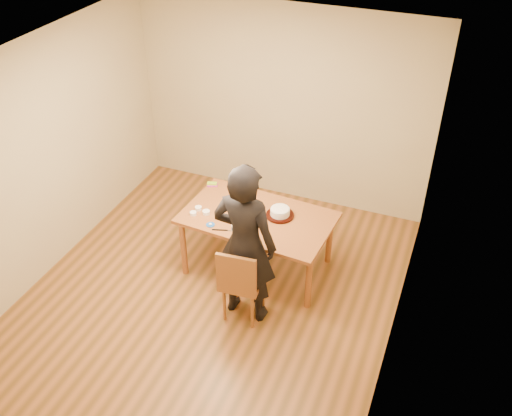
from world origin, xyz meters
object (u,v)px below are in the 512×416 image
at_px(dining_chair, 244,283).
at_px(cake, 280,212).
at_px(dining_table, 258,218).
at_px(cake_plate, 280,215).
at_px(person, 245,244).

relative_size(dining_chair, cake, 1.70).
xyz_separation_m(dining_table, cake_plate, (0.23, 0.10, 0.03)).
xyz_separation_m(dining_table, cake, (0.23, 0.10, 0.08)).
height_order(dining_chair, cake_plate, cake_plate).
height_order(dining_table, cake_plate, cake_plate).
distance_m(dining_chair, person, 0.48).
height_order(dining_chair, person, person).
relative_size(dining_table, cake_plate, 5.31).
bearing_deg(cake_plate, person, -95.71).
xyz_separation_m(dining_table, dining_chair, (0.15, -0.78, -0.28)).
relative_size(cake, person, 0.12).
bearing_deg(person, cake, -93.79).
relative_size(dining_table, dining_chair, 4.51).
distance_m(dining_chair, cake_plate, 0.93).
height_order(dining_table, person, person).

